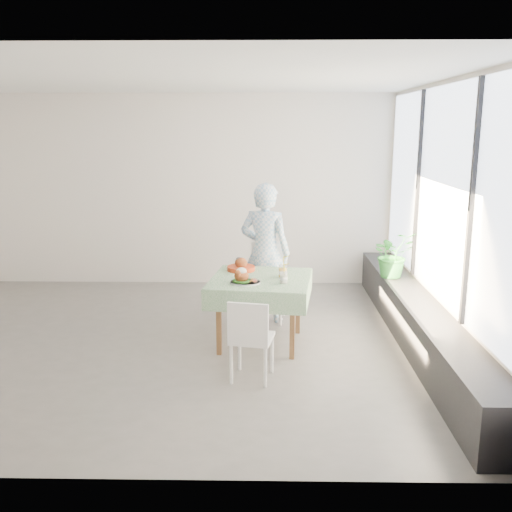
{
  "coord_description": "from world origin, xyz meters",
  "views": [
    {
      "loc": [
        1.15,
        -5.9,
        2.32
      ],
      "look_at": [
        1.04,
        0.05,
        0.97
      ],
      "focal_mm": 40.0,
      "sensor_mm": 36.0,
      "label": 1
    }
  ],
  "objects_px": {
    "cafe_table": "(261,303)",
    "diner": "(265,253)",
    "chair_near": "(252,354)",
    "potted_plant": "(393,254)",
    "chair_far": "(267,297)",
    "main_dish": "(243,278)",
    "juice_cup_orange": "(283,272)"
  },
  "relations": [
    {
      "from": "potted_plant",
      "to": "main_dish",
      "type": "bearing_deg",
      "value": -146.23
    },
    {
      "from": "juice_cup_orange",
      "to": "potted_plant",
      "type": "bearing_deg",
      "value": 34.92
    },
    {
      "from": "chair_near",
      "to": "potted_plant",
      "type": "xyz_separation_m",
      "value": [
        1.7,
        1.9,
        0.54
      ]
    },
    {
      "from": "chair_near",
      "to": "juice_cup_orange",
      "type": "bearing_deg",
      "value": 71.48
    },
    {
      "from": "chair_near",
      "to": "potted_plant",
      "type": "distance_m",
      "value": 2.61
    },
    {
      "from": "chair_near",
      "to": "potted_plant",
      "type": "height_order",
      "value": "potted_plant"
    },
    {
      "from": "chair_near",
      "to": "potted_plant",
      "type": "bearing_deg",
      "value": 48.2
    },
    {
      "from": "chair_near",
      "to": "potted_plant",
      "type": "relative_size",
      "value": 1.37
    },
    {
      "from": "diner",
      "to": "cafe_table",
      "type": "bearing_deg",
      "value": 104.47
    },
    {
      "from": "chair_near",
      "to": "cafe_table",
      "type": "bearing_deg",
      "value": 85.41
    },
    {
      "from": "main_dish",
      "to": "diner",
      "type": "bearing_deg",
      "value": 77.6
    },
    {
      "from": "juice_cup_orange",
      "to": "chair_far",
      "type": "bearing_deg",
      "value": 102.06
    },
    {
      "from": "chair_far",
      "to": "juice_cup_orange",
      "type": "xyz_separation_m",
      "value": [
        0.17,
        -0.79,
        0.52
      ]
    },
    {
      "from": "cafe_table",
      "to": "juice_cup_orange",
      "type": "relative_size",
      "value": 4.2
    },
    {
      "from": "main_dish",
      "to": "juice_cup_orange",
      "type": "distance_m",
      "value": 0.48
    },
    {
      "from": "cafe_table",
      "to": "diner",
      "type": "distance_m",
      "value": 0.89
    },
    {
      "from": "chair_far",
      "to": "chair_near",
      "type": "distance_m",
      "value": 1.73
    },
    {
      "from": "diner",
      "to": "chair_near",
      "type": "bearing_deg",
      "value": 103.8
    },
    {
      "from": "chair_far",
      "to": "diner",
      "type": "distance_m",
      "value": 0.56
    },
    {
      "from": "cafe_table",
      "to": "potted_plant",
      "type": "height_order",
      "value": "potted_plant"
    },
    {
      "from": "diner",
      "to": "juice_cup_orange",
      "type": "bearing_deg",
      "value": 121.67
    },
    {
      "from": "diner",
      "to": "main_dish",
      "type": "bearing_deg",
      "value": 95.41
    },
    {
      "from": "diner",
      "to": "potted_plant",
      "type": "distance_m",
      "value": 1.59
    },
    {
      "from": "diner",
      "to": "main_dish",
      "type": "xyz_separation_m",
      "value": [
        -0.22,
        -1.02,
        -0.05
      ]
    },
    {
      "from": "chair_far",
      "to": "potted_plant",
      "type": "xyz_separation_m",
      "value": [
        1.56,
        0.18,
        0.5
      ]
    },
    {
      "from": "chair_near",
      "to": "main_dish",
      "type": "relative_size",
      "value": 2.43
    },
    {
      "from": "chair_far",
      "to": "diner",
      "type": "height_order",
      "value": "diner"
    },
    {
      "from": "main_dish",
      "to": "potted_plant",
      "type": "height_order",
      "value": "potted_plant"
    },
    {
      "from": "juice_cup_orange",
      "to": "potted_plant",
      "type": "distance_m",
      "value": 1.69
    },
    {
      "from": "potted_plant",
      "to": "chair_far",
      "type": "bearing_deg",
      "value": -173.35
    },
    {
      "from": "diner",
      "to": "potted_plant",
      "type": "bearing_deg",
      "value": -155.37
    },
    {
      "from": "chair_far",
      "to": "main_dish",
      "type": "relative_size",
      "value": 2.88
    }
  ]
}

